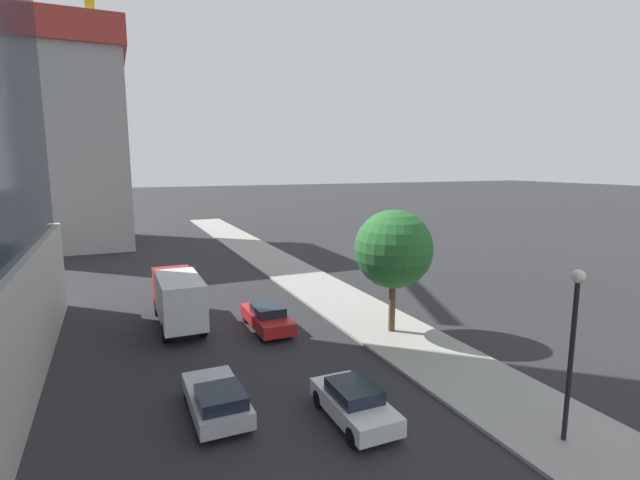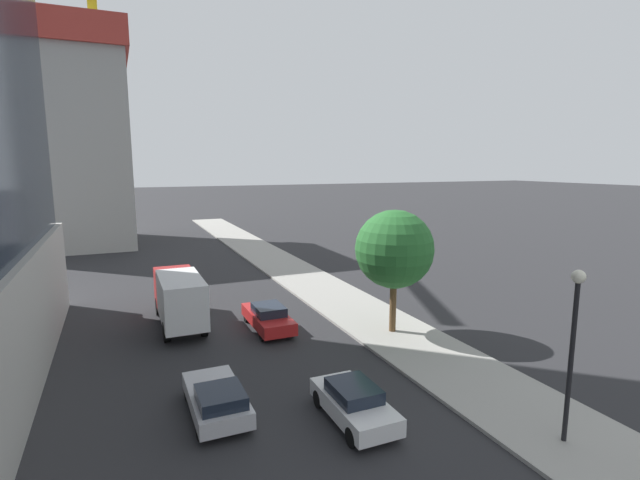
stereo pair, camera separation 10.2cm
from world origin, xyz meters
name	(u,v)px [view 1 (the left image)]	position (x,y,z in m)	size (l,w,h in m)	color
sidewalk	(424,351)	(8.36, 20.00, 0.07)	(4.74, 120.00, 0.15)	#9E9B93
construction_building	(58,126)	(-10.28, 61.52, 13.25)	(14.67, 24.88, 30.36)	#B2AFA8
street_lamp	(573,330)	(7.99, 11.82, 3.95)	(0.44, 0.44, 5.80)	black
street_tree	(393,249)	(8.32, 22.93, 4.71)	(4.22, 4.22, 6.68)	brown
car_silver	(217,399)	(-2.23, 18.18, 0.69)	(1.89, 4.23, 1.36)	#B7B7BC
car_red	(267,317)	(2.25, 26.30, 0.71)	(1.84, 4.78, 1.44)	red
car_white	(354,402)	(2.25, 15.89, 0.71)	(1.78, 4.08, 1.40)	silver
box_truck	(178,296)	(-2.23, 28.81, 1.78)	(2.25, 7.05, 3.09)	#B21E1E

